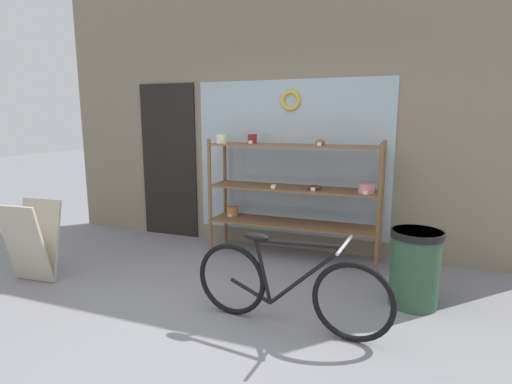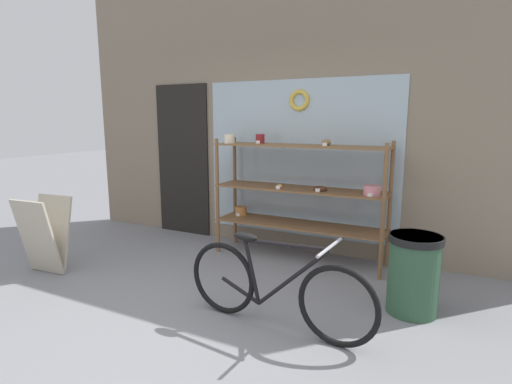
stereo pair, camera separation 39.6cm
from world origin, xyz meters
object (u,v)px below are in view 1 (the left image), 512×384
at_px(sandwich_board, 32,242).
at_px(trash_bin, 415,265).
at_px(bicycle, 287,287).
at_px(display_case, 292,187).

height_order(sandwich_board, trash_bin, sandwich_board).
height_order(bicycle, sandwich_board, sandwich_board).
distance_m(display_case, trash_bin, 1.66).
bearing_deg(display_case, sandwich_board, -144.41).
bearing_deg(bicycle, trash_bin, 43.07).
bearing_deg(bicycle, display_case, 108.81).
xyz_separation_m(bicycle, sandwich_board, (-2.67, -0.03, 0.08)).
distance_m(bicycle, sandwich_board, 2.67).
distance_m(display_case, sandwich_board, 2.81).
bearing_deg(trash_bin, display_case, 148.70).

